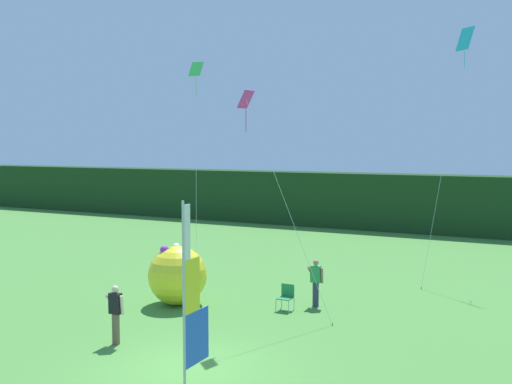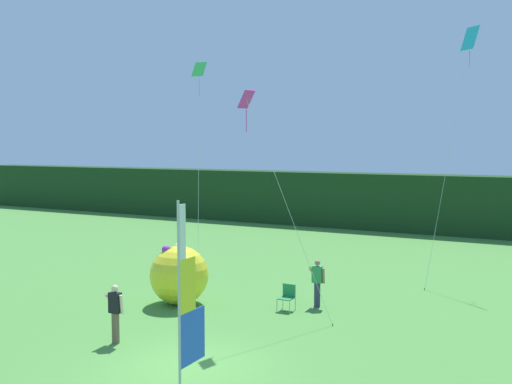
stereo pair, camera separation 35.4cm
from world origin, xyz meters
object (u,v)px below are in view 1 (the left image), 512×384
Objects in this scene: kite_magenta_diamond_0 at (253,119)px; kite_green_diamond_1 at (196,87)px; person_near_banner at (316,281)px; inflatable_balloon at (177,275)px; person_mid_field at (116,313)px; folding_chair at (286,295)px; kite_cyan_diamond_2 at (463,50)px; banner_flag at (191,306)px.

kite_green_diamond_1 reaches higher than kite_magenta_diamond_0.
inflatable_balloon is at bearing -156.09° from person_near_banner.
person_near_banner is at bearing 23.91° from inflatable_balloon.
person_mid_field is 1.93× the size of folding_chair.
person_mid_field reaches higher than person_near_banner.
kite_green_diamond_1 is (-4.80, 1.83, 7.54)m from folding_chair.
kite_magenta_diamond_0 is at bearing -39.65° from kite_green_diamond_1.
inflatable_balloon is at bearing -130.10° from kite_cyan_diamond_2.
kite_cyan_diamond_2 is at bearing 65.45° from kite_magenta_diamond_0.
kite_cyan_diamond_2 is at bearing 49.90° from inflatable_balloon.
kite_magenta_diamond_0 reaches higher than folding_chair.
kite_magenta_diamond_0 is 0.82× the size of kite_green_diamond_1.
kite_cyan_diamond_2 is (9.28, 6.86, 1.78)m from kite_green_diamond_1.
folding_chair is (-1.14, 7.80, -1.67)m from banner_flag.
kite_magenta_diamond_0 is 5.98m from kite_green_diamond_1.
folding_chair is 0.12× the size of kite_magenta_diamond_0.
kite_magenta_diamond_0 reaches higher than person_near_banner.
kite_magenta_diamond_0 reaches higher than inflatable_balloon.
kite_magenta_diamond_0 reaches higher than banner_flag.
inflatable_balloon is 6.52m from kite_magenta_diamond_0.
banner_flag reaches higher than folding_chair.
banner_flag is 8.79m from person_near_banner.
inflatable_balloon reaches higher than person_near_banner.
inflatable_balloon is (-4.54, -2.01, 0.17)m from person_near_banner.
kite_cyan_diamond_2 is at bearing 36.50° from kite_green_diamond_1.
person_near_banner is at bearing 92.58° from banner_flag.
inflatable_balloon is 0.29× the size of kite_magenta_diamond_0.
inflatable_balloon reaches higher than folding_chair.
kite_magenta_diamond_0 is at bearing -114.55° from kite_cyan_diamond_2.
kite_magenta_diamond_0 is (2.60, 3.63, 5.63)m from person_mid_field.
person_mid_field is at bearing -79.13° from inflatable_balloon.
folding_chair is at bearing 16.44° from inflatable_balloon.
inflatable_balloon is at bearing 126.41° from banner_flag.
kite_magenta_diamond_0 is at bearing -12.25° from inflatable_balloon.
person_near_banner is 0.18× the size of kite_green_diamond_1.
kite_green_diamond_1 is 11.68m from kite_cyan_diamond_2.
kite_green_diamond_1 is (-5.55, 0.94, 7.16)m from person_near_banner.
folding_chair is 0.08× the size of kite_cyan_diamond_2.
kite_green_diamond_1 is at bearing -143.50° from kite_cyan_diamond_2.
kite_green_diamond_1 is at bearing 170.44° from person_near_banner.
kite_green_diamond_1 is 0.84× the size of kite_cyan_diamond_2.
banner_flag is 12.75m from kite_green_diamond_1.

